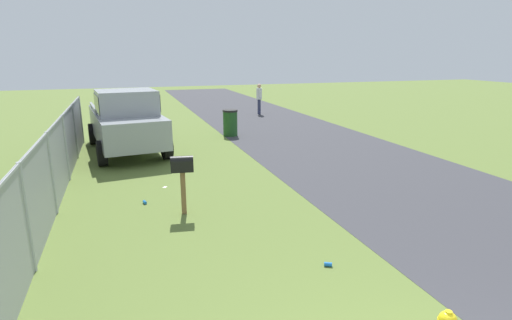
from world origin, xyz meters
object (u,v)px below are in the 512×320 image
Objects in this scene: trash_bin at (230,123)px; mailbox at (182,169)px; pickup_truck at (126,119)px; pedestrian at (259,97)px.

mailbox is at bearing 158.40° from trash_bin.
pedestrian is at bearing 127.32° from pickup_truck.
mailbox reaches higher than trash_bin.
mailbox is 0.75× the size of pedestrian.
trash_bin is (7.62, -3.02, -0.44)m from mailbox.
pickup_truck reaches higher than pedestrian.
trash_bin is 0.64× the size of pedestrian.
pickup_truck is at bearing 16.97° from mailbox.
pickup_truck is 3.14× the size of pedestrian.
pedestrian is (6.88, -6.99, -0.16)m from pickup_truck.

